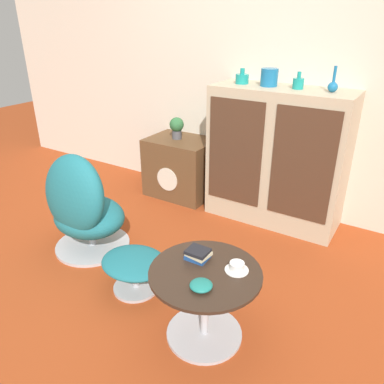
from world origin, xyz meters
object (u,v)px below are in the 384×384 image
at_px(tv_console, 181,167).
at_px(book_stack, 198,254).
at_px(vase_inner_left, 269,77).
at_px(coffee_table, 205,297).
at_px(bowl, 201,285).
at_px(ottoman, 134,265).
at_px(vase_inner_right, 298,83).
at_px(sideboard, 277,157).
at_px(teacup, 237,268).
at_px(vase_leftmost, 242,78).
at_px(vase_rightmost, 333,85).
at_px(potted_plant, 177,127).
at_px(egg_chair, 82,207).

xyz_separation_m(tv_console, book_stack, (1.08, -1.45, 0.19)).
bearing_deg(vase_inner_left, tv_console, -179.28).
distance_m(tv_console, coffee_table, 1.92).
relative_size(tv_console, bowl, 5.57).
height_order(ottoman, vase_inner_right, vase_inner_right).
distance_m(sideboard, teacup, 1.48).
xyz_separation_m(vase_leftmost, bowl, (0.60, -1.66, -0.74)).
distance_m(coffee_table, vase_rightmost, 1.81).
bearing_deg(sideboard, tv_console, -179.60).
bearing_deg(book_stack, sideboard, 93.82).
height_order(ottoman, potted_plant, potted_plant).
xyz_separation_m(ottoman, vase_rightmost, (0.78, 1.43, 1.02)).
relative_size(coffee_table, potted_plant, 2.89).
height_order(vase_inner_left, potted_plant, vase_inner_left).
distance_m(teacup, bowl, 0.24).
bearing_deg(vase_inner_left, vase_leftmost, -180.00).
bearing_deg(sideboard, vase_leftmost, 179.39).
distance_m(vase_inner_right, book_stack, 1.63).
bearing_deg(ottoman, bowl, -19.90).
xyz_separation_m(sideboard, bowl, (0.24, -1.66, -0.12)).
bearing_deg(potted_plant, book_stack, -52.29).
xyz_separation_m(vase_inner_right, vase_rightmost, (0.26, 0.00, 0.00)).
xyz_separation_m(tv_console, ottoman, (0.57, -1.42, -0.10)).
relative_size(tv_console, teacup, 5.06).
height_order(tv_console, potted_plant, potted_plant).
distance_m(egg_chair, vase_leftmost, 1.66).
bearing_deg(book_stack, bowl, -55.22).
height_order(sideboard, vase_rightmost, vase_rightmost).
relative_size(ottoman, book_stack, 3.40).
bearing_deg(bowl, coffee_table, 111.24).
distance_m(vase_leftmost, vase_inner_right, 0.47).
bearing_deg(book_stack, teacup, 4.43).
xyz_separation_m(ottoman, teacup, (0.74, -0.01, 0.28)).
xyz_separation_m(egg_chair, ottoman, (0.63, -0.16, -0.18)).
distance_m(egg_chair, vase_rightmost, 2.07).
relative_size(tv_console, vase_inner_right, 5.00).
height_order(vase_inner_left, vase_inner_right, vase_inner_left).
bearing_deg(vase_inner_right, vase_inner_left, 180.00).
xyz_separation_m(sideboard, egg_chair, (-1.04, -1.26, -0.21)).
bearing_deg(tv_console, book_stack, -53.35).
height_order(egg_chair, ottoman, egg_chair).
height_order(tv_console, vase_inner_right, vase_inner_right).
xyz_separation_m(ottoman, vase_inner_left, (0.28, 1.43, 1.04)).
height_order(coffee_table, bowl, bowl).
height_order(vase_inner_right, vase_rightmost, vase_rightmost).
bearing_deg(tv_console, vase_rightmost, 0.46).
relative_size(egg_chair, book_stack, 6.10).
bearing_deg(vase_inner_right, bowl, -85.57).
distance_m(vase_rightmost, book_stack, 1.66).
bearing_deg(vase_rightmost, vase_inner_right, -180.00).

